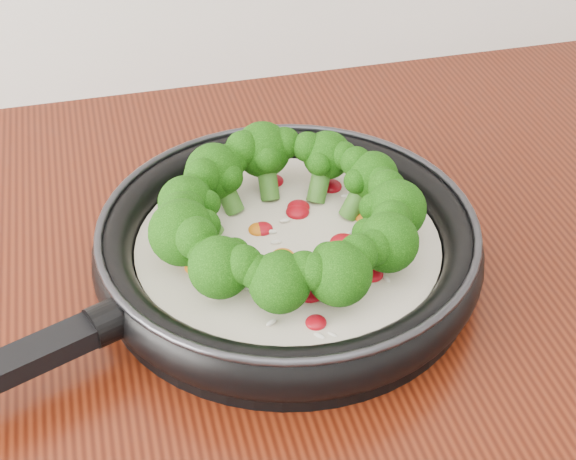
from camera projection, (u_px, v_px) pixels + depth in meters
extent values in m
cylinder|color=black|center=(288.00, 267.00, 0.79)|extent=(0.44, 0.44, 0.01)
torus|color=black|center=(288.00, 245.00, 0.77)|extent=(0.46, 0.46, 0.04)
torus|color=#2D2D33|center=(288.00, 224.00, 0.76)|extent=(0.45, 0.45, 0.01)
cylinder|color=black|center=(109.00, 321.00, 0.68)|extent=(0.04, 0.04, 0.03)
cylinder|color=#EFE3CF|center=(288.00, 252.00, 0.78)|extent=(0.36, 0.36, 0.02)
ellipsoid|color=#A60814|center=(331.00, 186.00, 0.84)|extent=(0.03, 0.03, 0.01)
ellipsoid|color=#A60814|center=(273.00, 181.00, 0.84)|extent=(0.03, 0.03, 0.01)
ellipsoid|color=orange|center=(196.00, 267.00, 0.74)|extent=(0.02, 0.02, 0.01)
ellipsoid|color=#A60814|center=(204.00, 268.00, 0.74)|extent=(0.02, 0.02, 0.01)
ellipsoid|color=#A60814|center=(298.00, 208.00, 0.81)|extent=(0.03, 0.03, 0.01)
ellipsoid|color=orange|center=(365.00, 215.00, 0.80)|extent=(0.03, 0.03, 0.01)
ellipsoid|color=#A60814|center=(263.00, 229.00, 0.78)|extent=(0.02, 0.02, 0.01)
ellipsoid|color=#A60814|center=(372.00, 274.00, 0.73)|extent=(0.03, 0.03, 0.01)
ellipsoid|color=orange|center=(182.00, 256.00, 0.75)|extent=(0.03, 0.03, 0.01)
ellipsoid|color=#A60814|center=(302.00, 280.00, 0.72)|extent=(0.02, 0.02, 0.01)
ellipsoid|color=#A60814|center=(316.00, 323.00, 0.68)|extent=(0.02, 0.02, 0.01)
ellipsoid|color=orange|center=(283.00, 257.00, 0.75)|extent=(0.03, 0.03, 0.01)
ellipsoid|color=#A60814|center=(310.00, 293.00, 0.71)|extent=(0.03, 0.03, 0.01)
ellipsoid|color=#A60814|center=(298.00, 212.00, 0.80)|extent=(0.03, 0.03, 0.01)
ellipsoid|color=orange|center=(258.00, 229.00, 0.78)|extent=(0.03, 0.03, 0.01)
ellipsoid|color=#A60814|center=(343.00, 243.00, 0.76)|extent=(0.04, 0.04, 0.01)
ellipsoid|color=white|center=(247.00, 286.00, 0.72)|extent=(0.01, 0.01, 0.00)
ellipsoid|color=white|center=(237.00, 204.00, 0.81)|extent=(0.01, 0.01, 0.00)
ellipsoid|color=white|center=(284.00, 262.00, 0.75)|extent=(0.01, 0.01, 0.00)
ellipsoid|color=white|center=(292.00, 214.00, 0.80)|extent=(0.01, 0.01, 0.00)
ellipsoid|color=white|center=(271.00, 232.00, 0.78)|extent=(0.01, 0.01, 0.00)
ellipsoid|color=white|center=(370.00, 185.00, 0.84)|extent=(0.01, 0.01, 0.00)
ellipsoid|color=white|center=(289.00, 266.00, 0.74)|extent=(0.01, 0.01, 0.00)
ellipsoid|color=white|center=(271.00, 322.00, 0.68)|extent=(0.01, 0.01, 0.00)
ellipsoid|color=white|center=(386.00, 279.00, 0.73)|extent=(0.01, 0.01, 0.00)
ellipsoid|color=white|center=(285.00, 220.00, 0.79)|extent=(0.01, 0.00, 0.00)
ellipsoid|color=white|center=(201.00, 188.00, 0.84)|extent=(0.01, 0.01, 0.00)
ellipsoid|color=white|center=(346.00, 196.00, 0.82)|extent=(0.01, 0.01, 0.00)
ellipsoid|color=white|center=(213.00, 296.00, 0.71)|extent=(0.01, 0.01, 0.00)
ellipsoid|color=white|center=(276.00, 242.00, 0.77)|extent=(0.01, 0.01, 0.00)
ellipsoid|color=white|center=(242.00, 270.00, 0.74)|extent=(0.01, 0.01, 0.00)
ellipsoid|color=white|center=(332.00, 335.00, 0.67)|extent=(0.01, 0.01, 0.00)
ellipsoid|color=white|center=(349.00, 234.00, 0.78)|extent=(0.01, 0.01, 0.00)
ellipsoid|color=white|center=(319.00, 336.00, 0.67)|extent=(0.01, 0.01, 0.00)
ellipsoid|color=white|center=(196.00, 248.00, 0.76)|extent=(0.01, 0.01, 0.00)
cylinder|color=#467E29|center=(356.00, 200.00, 0.79)|extent=(0.04, 0.03, 0.04)
sphere|color=black|center=(373.00, 176.00, 0.79)|extent=(0.06, 0.06, 0.05)
sphere|color=black|center=(356.00, 162.00, 0.79)|extent=(0.04, 0.04, 0.03)
sphere|color=black|center=(382.00, 181.00, 0.77)|extent=(0.04, 0.04, 0.03)
sphere|color=black|center=(356.00, 181.00, 0.78)|extent=(0.03, 0.03, 0.02)
cylinder|color=#467E29|center=(319.00, 183.00, 0.81)|extent=(0.04, 0.04, 0.04)
sphere|color=black|center=(327.00, 155.00, 0.82)|extent=(0.06, 0.06, 0.05)
sphere|color=black|center=(308.00, 147.00, 0.81)|extent=(0.04, 0.04, 0.03)
sphere|color=black|center=(343.00, 156.00, 0.80)|extent=(0.04, 0.04, 0.03)
sphere|color=black|center=(320.00, 163.00, 0.80)|extent=(0.03, 0.03, 0.02)
cylinder|color=#467E29|center=(268.00, 179.00, 0.82)|extent=(0.02, 0.04, 0.04)
sphere|color=black|center=(263.00, 149.00, 0.82)|extent=(0.07, 0.07, 0.05)
sphere|color=black|center=(243.00, 148.00, 0.80)|extent=(0.04, 0.04, 0.03)
sphere|color=black|center=(284.00, 143.00, 0.82)|extent=(0.04, 0.04, 0.03)
sphere|color=black|center=(267.00, 158.00, 0.80)|extent=(0.04, 0.04, 0.03)
cylinder|color=#467E29|center=(228.00, 196.00, 0.80)|extent=(0.03, 0.04, 0.04)
sphere|color=black|center=(214.00, 172.00, 0.80)|extent=(0.07, 0.07, 0.05)
sphere|color=black|center=(202.00, 176.00, 0.78)|extent=(0.04, 0.04, 0.03)
sphere|color=black|center=(233.00, 159.00, 0.80)|extent=(0.04, 0.04, 0.03)
sphere|color=black|center=(228.00, 178.00, 0.79)|extent=(0.04, 0.04, 0.03)
cylinder|color=#467E29|center=(206.00, 221.00, 0.77)|extent=(0.04, 0.03, 0.04)
sphere|color=black|center=(186.00, 203.00, 0.76)|extent=(0.07, 0.07, 0.05)
sphere|color=black|center=(187.00, 209.00, 0.74)|extent=(0.04, 0.04, 0.03)
sphere|color=black|center=(195.00, 186.00, 0.77)|extent=(0.04, 0.04, 0.03)
sphere|color=black|center=(207.00, 203.00, 0.76)|extent=(0.03, 0.03, 0.03)
cylinder|color=#467E29|center=(205.00, 246.00, 0.74)|extent=(0.04, 0.02, 0.04)
sphere|color=black|center=(182.00, 233.00, 0.72)|extent=(0.08, 0.08, 0.06)
sphere|color=black|center=(196.00, 238.00, 0.70)|extent=(0.05, 0.05, 0.04)
sphere|color=black|center=(180.00, 211.00, 0.73)|extent=(0.04, 0.04, 0.03)
sphere|color=black|center=(204.00, 226.00, 0.72)|extent=(0.04, 0.04, 0.03)
cylinder|color=#467E29|center=(234.00, 274.00, 0.71)|extent=(0.04, 0.04, 0.04)
sphere|color=black|center=(220.00, 267.00, 0.69)|extent=(0.07, 0.07, 0.05)
sphere|color=black|center=(243.00, 264.00, 0.68)|extent=(0.04, 0.04, 0.03)
sphere|color=black|center=(204.00, 250.00, 0.70)|extent=(0.04, 0.04, 0.03)
sphere|color=black|center=(235.00, 253.00, 0.70)|extent=(0.03, 0.03, 0.03)
cylinder|color=#467E29|center=(282.00, 285.00, 0.70)|extent=(0.03, 0.04, 0.04)
sphere|color=black|center=(280.00, 283.00, 0.67)|extent=(0.07, 0.07, 0.05)
sphere|color=black|center=(304.00, 270.00, 0.67)|extent=(0.04, 0.04, 0.03)
sphere|color=black|center=(256.00, 272.00, 0.68)|extent=(0.04, 0.04, 0.03)
sphere|color=black|center=(282.00, 265.00, 0.69)|extent=(0.03, 0.03, 0.03)
cylinder|color=#467E29|center=(328.00, 279.00, 0.70)|extent=(0.02, 0.04, 0.04)
sphere|color=black|center=(339.00, 274.00, 0.68)|extent=(0.07, 0.07, 0.05)
sphere|color=black|center=(358.00, 254.00, 0.68)|extent=(0.04, 0.04, 0.03)
sphere|color=black|center=(315.00, 272.00, 0.67)|extent=(0.04, 0.04, 0.03)
sphere|color=black|center=(328.00, 258.00, 0.69)|extent=(0.03, 0.03, 0.03)
cylinder|color=#467E29|center=(366.00, 254.00, 0.73)|extent=(0.04, 0.04, 0.04)
sphere|color=black|center=(388.00, 242.00, 0.71)|extent=(0.07, 0.07, 0.05)
sphere|color=black|center=(391.00, 219.00, 0.72)|extent=(0.04, 0.04, 0.03)
sphere|color=black|center=(374.00, 247.00, 0.69)|extent=(0.04, 0.04, 0.03)
sphere|color=black|center=(367.00, 233.00, 0.72)|extent=(0.03, 0.03, 0.03)
cylinder|color=#467E29|center=(374.00, 227.00, 0.76)|extent=(0.04, 0.03, 0.04)
sphere|color=black|center=(396.00, 209.00, 0.75)|extent=(0.07, 0.07, 0.05)
sphere|color=black|center=(387.00, 188.00, 0.76)|extent=(0.04, 0.04, 0.03)
sphere|color=black|center=(394.00, 217.00, 0.73)|extent=(0.04, 0.04, 0.03)
sphere|color=black|center=(374.00, 208.00, 0.75)|extent=(0.04, 0.04, 0.03)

